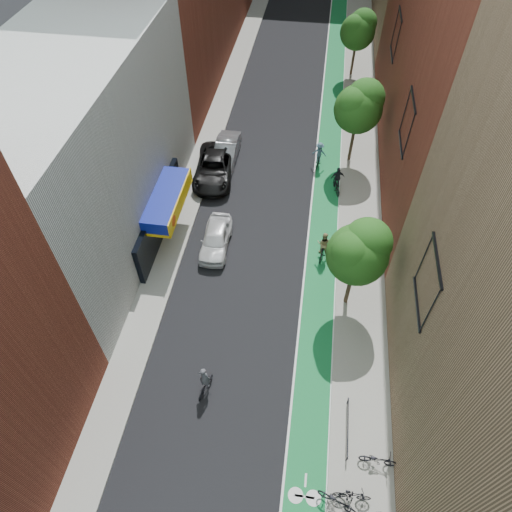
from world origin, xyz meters
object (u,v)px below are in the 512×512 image
at_px(parked_car_white, 216,238).
at_px(parked_car_black, 214,168).
at_px(cyclist_lane_mid, 337,183).
at_px(cyclist_lead, 205,383).
at_px(cyclist_lane_near, 323,247).
at_px(parked_car_silver, 226,151).
at_px(cyclist_lane_far, 319,155).

bearing_deg(parked_car_white, parked_car_black, 101.03).
xyz_separation_m(parked_car_white, cyclist_lane_mid, (7.70, 6.86, 0.01)).
distance_m(parked_car_white, cyclist_lead, 10.11).
bearing_deg(parked_car_white, cyclist_lane_near, -0.46).
relative_size(cyclist_lane_near, cyclist_lane_mid, 1.01).
distance_m(parked_car_black, cyclist_lead, 17.42).
distance_m(parked_car_black, parked_car_silver, 2.28).
relative_size(parked_car_silver, cyclist_lane_mid, 2.38).
bearing_deg(parked_car_white, cyclist_lead, -83.02).
relative_size(cyclist_lead, cyclist_lane_near, 1.00).
xyz_separation_m(cyclist_lead, cyclist_lane_far, (4.69, 19.71, 0.22)).
relative_size(cyclist_lane_near, cyclist_lane_far, 1.01).
height_order(parked_car_white, cyclist_lane_far, cyclist_lane_far).
height_order(cyclist_lane_mid, cyclist_lane_far, cyclist_lane_far).
distance_m(parked_car_silver, cyclist_lane_mid, 9.15).
bearing_deg(parked_car_black, parked_car_silver, 72.88).
distance_m(parked_car_black, cyclist_lane_near, 11.09).
bearing_deg(cyclist_lane_far, parked_car_black, 24.20).
xyz_separation_m(cyclist_lane_mid, cyclist_lane_far, (-1.50, 2.85, 0.18)).
relative_size(parked_car_black, cyclist_lane_near, 2.94).
bearing_deg(cyclist_lead, parked_car_black, -65.30).
relative_size(cyclist_lead, cyclist_lane_far, 1.01).
height_order(parked_car_white, parked_car_black, parked_car_black).
height_order(cyclist_lead, cyclist_lane_far, cyclist_lead).
bearing_deg(parked_car_black, parked_car_white, -81.81).
height_order(parked_car_white, parked_car_silver, parked_car_silver).
xyz_separation_m(parked_car_silver, cyclist_lane_far, (7.30, 0.34, 0.13)).
distance_m(parked_car_white, cyclist_lane_far, 11.52).
height_order(parked_car_silver, cyclist_lane_near, cyclist_lane_near).
height_order(parked_car_white, cyclist_lane_near, cyclist_lane_near).
bearing_deg(parked_car_silver, parked_car_black, -102.88).
xyz_separation_m(parked_car_silver, cyclist_lane_mid, (8.80, -2.51, -0.04)).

